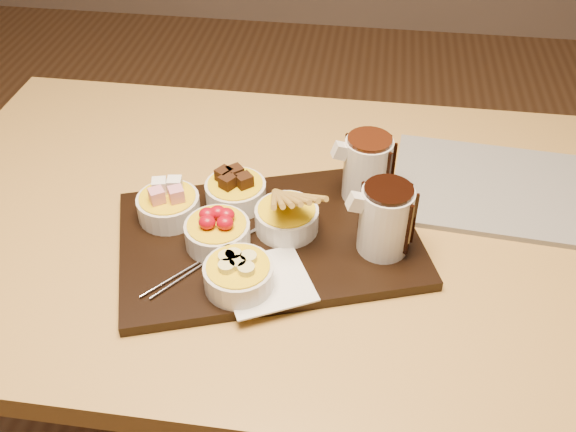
# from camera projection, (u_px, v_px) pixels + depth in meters

# --- Properties ---
(dining_table) EXTENTS (1.20, 0.80, 0.75)m
(dining_table) POSITION_uv_depth(u_px,v_px,m) (266.00, 257.00, 1.13)
(dining_table) COLOR #B68C43
(dining_table) RESTS_ON ground
(serving_board) EXTENTS (0.53, 0.43, 0.02)m
(serving_board) POSITION_uv_depth(u_px,v_px,m) (269.00, 239.00, 1.01)
(serving_board) COLOR black
(serving_board) RESTS_ON dining_table
(napkin) EXTENTS (0.16, 0.16, 0.00)m
(napkin) POSITION_uv_depth(u_px,v_px,m) (267.00, 281.00, 0.92)
(napkin) COLOR white
(napkin) RESTS_ON serving_board
(bowl_marshmallows) EXTENTS (0.10, 0.10, 0.04)m
(bowl_marshmallows) POSITION_uv_depth(u_px,v_px,m) (169.00, 207.00, 1.03)
(bowl_marshmallows) COLOR silver
(bowl_marshmallows) RESTS_ON serving_board
(bowl_cake) EXTENTS (0.10, 0.10, 0.04)m
(bowl_cake) POSITION_uv_depth(u_px,v_px,m) (236.00, 193.00, 1.05)
(bowl_cake) COLOR silver
(bowl_cake) RESTS_ON serving_board
(bowl_strawberries) EXTENTS (0.10, 0.10, 0.04)m
(bowl_strawberries) POSITION_uv_depth(u_px,v_px,m) (218.00, 234.00, 0.98)
(bowl_strawberries) COLOR silver
(bowl_strawberries) RESTS_ON serving_board
(bowl_biscotti) EXTENTS (0.10, 0.10, 0.04)m
(bowl_biscotti) POSITION_uv_depth(u_px,v_px,m) (287.00, 219.00, 1.00)
(bowl_biscotti) COLOR silver
(bowl_biscotti) RESTS_ON serving_board
(bowl_bananas) EXTENTS (0.10, 0.10, 0.04)m
(bowl_bananas) POSITION_uv_depth(u_px,v_px,m) (239.00, 276.00, 0.91)
(bowl_bananas) COLOR silver
(bowl_bananas) RESTS_ON serving_board
(pitcher_dark_chocolate) EXTENTS (0.10, 0.10, 0.11)m
(pitcher_dark_chocolate) POSITION_uv_depth(u_px,v_px,m) (385.00, 220.00, 0.95)
(pitcher_dark_chocolate) COLOR silver
(pitcher_dark_chocolate) RESTS_ON serving_board
(pitcher_milk_chocolate) EXTENTS (0.10, 0.10, 0.11)m
(pitcher_milk_chocolate) POSITION_uv_depth(u_px,v_px,m) (367.00, 169.00, 1.05)
(pitcher_milk_chocolate) COLOR silver
(pitcher_milk_chocolate) RESTS_ON serving_board
(fondue_skewers) EXTENTS (0.22, 0.19, 0.01)m
(fondue_skewers) POSITION_uv_depth(u_px,v_px,m) (213.00, 253.00, 0.97)
(fondue_skewers) COLOR silver
(fondue_skewers) RESTS_ON serving_board
(newspaper) EXTENTS (0.34, 0.28, 0.01)m
(newspaper) POSITION_uv_depth(u_px,v_px,m) (488.00, 187.00, 1.12)
(newspaper) COLOR beige
(newspaper) RESTS_ON dining_table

